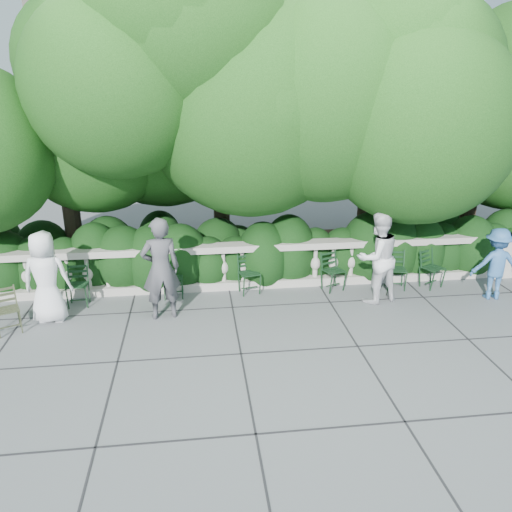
{
  "coord_description": "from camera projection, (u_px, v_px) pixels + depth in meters",
  "views": [
    {
      "loc": [
        -1.14,
        -8.22,
        4.29
      ],
      "look_at": [
        0.0,
        1.0,
        1.0
      ],
      "focal_mm": 35.0,
      "sensor_mm": 36.0,
      "label": 1
    }
  ],
  "objects": [
    {
      "name": "chair_a",
      "position": [
        79.0,
        309.0,
        9.9
      ],
      "size": [
        0.45,
        0.49,
        0.84
      ],
      "primitive_type": null,
      "rotation": [
        0.0,
        0.0,
        0.03
      ],
      "color": "black",
      "rests_on": "ground"
    },
    {
      "name": "person_woman_grey",
      "position": [
        161.0,
        269.0,
        9.23
      ],
      "size": [
        0.79,
        0.59,
        1.97
      ],
      "primitive_type": "imported",
      "rotation": [
        0.0,
        0.0,
        3.33
      ],
      "color": "#45454A",
      "rests_on": "ground"
    },
    {
      "name": "balustrade",
      "position": [
        251.0,
        266.0,
        10.77
      ],
      "size": [
        12.0,
        0.44,
        1.0
      ],
      "color": "#9E998E",
      "rests_on": "ground"
    },
    {
      "name": "person_older_blue",
      "position": [
        496.0,
        264.0,
        10.15
      ],
      "size": [
        1.02,
        0.65,
        1.5
      ],
      "primitive_type": "imported",
      "rotation": [
        0.0,
        0.0,
        3.04
      ],
      "color": "#326097",
      "rests_on": "ground"
    },
    {
      "name": "chair_d",
      "position": [
        396.0,
        291.0,
        10.72
      ],
      "size": [
        0.52,
        0.55,
        0.84
      ],
      "primitive_type": null,
      "rotation": [
        0.0,
        0.0,
        -0.18
      ],
      "color": "black",
      "rests_on": "ground"
    },
    {
      "name": "chair_f",
      "position": [
        436.0,
        289.0,
        10.82
      ],
      "size": [
        0.6,
        0.62,
        0.84
      ],
      "primitive_type": null,
      "rotation": [
        0.0,
        0.0,
        0.44
      ],
      "color": "black",
      "rests_on": "ground"
    },
    {
      "name": "chair_b",
      "position": [
        252.0,
        295.0,
        10.5
      ],
      "size": [
        0.53,
        0.56,
        0.84
      ],
      "primitive_type": null,
      "rotation": [
        0.0,
        0.0,
        0.22
      ],
      "color": "black",
      "rests_on": "ground"
    },
    {
      "name": "ground",
      "position": [
        263.0,
        325.0,
        9.25
      ],
      "size": [
        90.0,
        90.0,
        0.0
      ],
      "primitive_type": "plane",
      "color": "#56595E",
      "rests_on": "ground"
    },
    {
      "name": "person_businessman",
      "position": [
        46.0,
        277.0,
        9.13
      ],
      "size": [
        0.89,
        0.62,
        1.75
      ],
      "primitive_type": "imported",
      "rotation": [
        0.0,
        0.0,
        3.07
      ],
      "color": "white",
      "rests_on": "ground"
    },
    {
      "name": "tree_canopy",
      "position": [
        275.0,
        95.0,
        10.99
      ],
      "size": [
        15.04,
        6.52,
        6.78
      ],
      "color": "#3F3023",
      "rests_on": "ground"
    },
    {
      "name": "shrub_hedge",
      "position": [
        246.0,
        268.0,
        12.06
      ],
      "size": [
        15.0,
        2.6,
        1.7
      ],
      "primitive_type": null,
      "color": "black",
      "rests_on": "ground"
    },
    {
      "name": "chair_c",
      "position": [
        174.0,
        300.0,
        10.29
      ],
      "size": [
        0.44,
        0.48,
        0.84
      ],
      "primitive_type": null,
      "rotation": [
        0.0,
        0.0,
        0.0
      ],
      "color": "black",
      "rests_on": "ground"
    },
    {
      "name": "chair_e",
      "position": [
        336.0,
        292.0,
        10.66
      ],
      "size": [
        0.58,
        0.61,
        0.84
      ],
      "primitive_type": null,
      "rotation": [
        0.0,
        0.0,
        0.37
      ],
      "color": "black",
      "rests_on": "ground"
    },
    {
      "name": "chair_weathered",
      "position": [
        12.0,
        336.0,
        8.85
      ],
      "size": [
        0.6,
        0.62,
        0.84
      ],
      "primitive_type": null,
      "rotation": [
        0.0,
        0.0,
        0.42
      ],
      "color": "black",
      "rests_on": "ground"
    },
    {
      "name": "person_casual_man",
      "position": [
        377.0,
        257.0,
        9.95
      ],
      "size": [
        1.09,
        0.96,
        1.89
      ],
      "primitive_type": "imported",
      "rotation": [
        0.0,
        0.0,
        3.45
      ],
      "color": "silver",
      "rests_on": "ground"
    }
  ]
}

